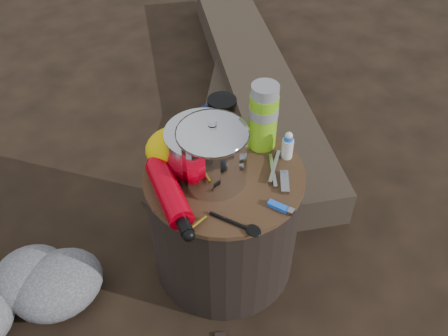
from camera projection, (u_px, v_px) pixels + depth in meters
ground at (224, 260)px, 1.80m from camera, size 60.00×60.00×0.00m
stump at (224, 220)px, 1.64m from camera, size 0.50×0.50×0.46m
log_main at (255, 79)px, 2.53m from camera, size 1.09×1.89×0.16m
log_small at (234, 70)px, 2.65m from camera, size 0.91×0.98×0.09m
foil_windscreen at (204, 150)px, 1.45m from camera, size 0.23×0.23×0.14m
camping_pot at (213, 152)px, 1.40m from camera, size 0.21×0.21×0.21m
fuel_bottle at (169, 192)px, 1.37m from camera, size 0.14×0.31×0.07m
thermos at (263, 117)px, 1.50m from camera, size 0.09×0.09×0.23m
travel_mug at (222, 117)px, 1.57m from camera, size 0.09×0.09×0.13m
stuff_sack at (172, 147)px, 1.48m from camera, size 0.17×0.14×0.11m
food_pouch at (200, 129)px, 1.54m from camera, size 0.10×0.05×0.12m
lighter at (278, 206)px, 1.37m from camera, size 0.05×0.08×0.01m
multitool at (285, 182)px, 1.45m from camera, size 0.08×0.09×0.01m
pot_grabber at (273, 169)px, 1.48m from camera, size 0.12×0.13×0.01m
spork at (231, 221)px, 1.34m from camera, size 0.10×0.15×0.01m
squeeze_bottle at (288, 146)px, 1.51m from camera, size 0.04×0.04×0.09m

